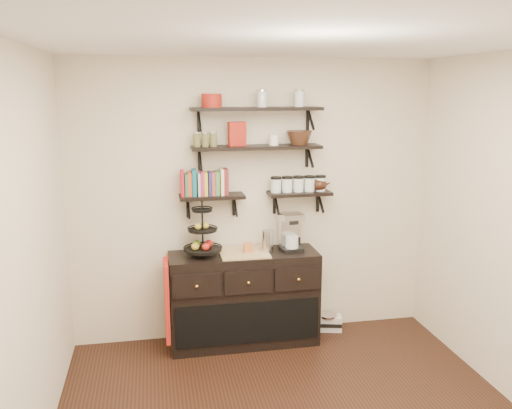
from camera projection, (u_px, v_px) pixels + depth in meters
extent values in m
cube|color=white|center=(307.00, 41.00, 3.27)|extent=(3.50, 3.50, 0.02)
cube|color=beige|center=(254.00, 201.00, 5.24)|extent=(3.50, 0.02, 2.70)
cube|color=beige|center=(21.00, 271.00, 3.23)|extent=(0.02, 3.50, 2.70)
cube|color=black|center=(257.00, 109.00, 4.92)|extent=(1.20, 0.27, 0.03)
cube|color=black|center=(198.00, 121.00, 4.97)|extent=(0.02, 0.03, 0.20)
cube|color=black|center=(308.00, 120.00, 5.16)|extent=(0.02, 0.03, 0.20)
cube|color=black|center=(257.00, 147.00, 5.00)|extent=(1.20, 0.27, 0.03)
cube|color=black|center=(199.00, 159.00, 5.04)|extent=(0.02, 0.03, 0.20)
cube|color=black|center=(307.00, 157.00, 5.23)|extent=(0.02, 0.03, 0.20)
cube|color=black|center=(212.00, 196.00, 5.02)|extent=(0.60, 0.25, 0.03)
cube|color=black|center=(188.00, 207.00, 5.11)|extent=(0.02, 0.03, 0.20)
cube|color=black|center=(234.00, 205.00, 5.19)|extent=(0.03, 0.03, 0.20)
cube|color=black|center=(299.00, 193.00, 5.18)|extent=(0.60, 0.25, 0.03)
cube|color=black|center=(274.00, 203.00, 5.27)|extent=(0.03, 0.03, 0.20)
cube|color=black|center=(318.00, 202.00, 5.35)|extent=(0.02, 0.03, 0.20)
cube|color=#B31927|center=(184.00, 185.00, 4.95)|extent=(0.02, 0.15, 0.20)
cube|color=#25704E|center=(187.00, 183.00, 4.96)|extent=(0.03, 0.15, 0.24)
cube|color=#C34820|center=(191.00, 184.00, 4.97)|extent=(0.04, 0.15, 0.21)
cube|color=#116582|center=(195.00, 182.00, 4.97)|extent=(0.03, 0.15, 0.25)
cube|color=beige|center=(199.00, 183.00, 4.98)|extent=(0.03, 0.15, 0.22)
cube|color=#AF2764|center=(203.00, 181.00, 4.98)|extent=(0.04, 0.15, 0.26)
cube|color=gold|center=(207.00, 183.00, 4.99)|extent=(0.03, 0.15, 0.23)
cube|color=navy|center=(211.00, 184.00, 5.00)|extent=(0.03, 0.15, 0.20)
cube|color=#A8443A|center=(216.00, 182.00, 5.01)|extent=(0.04, 0.15, 0.24)
cube|color=#478245|center=(220.00, 183.00, 5.02)|extent=(0.03, 0.15, 0.21)
cube|color=#FBDFB6|center=(224.00, 181.00, 5.02)|extent=(0.03, 0.15, 0.25)
cube|color=maroon|center=(228.00, 183.00, 5.03)|extent=(0.02, 0.15, 0.22)
cylinder|color=silver|center=(276.00, 186.00, 5.12)|extent=(0.10, 0.10, 0.13)
cylinder|color=silver|center=(287.00, 185.00, 5.14)|extent=(0.10, 0.10, 0.13)
cylinder|color=silver|center=(298.00, 185.00, 5.16)|extent=(0.10, 0.10, 0.13)
cylinder|color=silver|center=(309.00, 184.00, 5.18)|extent=(0.10, 0.10, 0.13)
cylinder|color=silver|center=(320.00, 184.00, 5.21)|extent=(0.10, 0.10, 0.13)
cube|color=black|center=(244.00, 298.00, 5.18)|extent=(1.40, 0.45, 0.90)
cube|color=tan|center=(244.00, 253.00, 5.08)|extent=(0.45, 0.41, 0.02)
sphere|color=gold|center=(197.00, 286.00, 4.79)|extent=(0.04, 0.04, 0.04)
sphere|color=gold|center=(249.00, 283.00, 4.88)|extent=(0.04, 0.04, 0.04)
sphere|color=gold|center=(299.00, 280.00, 4.96)|extent=(0.04, 0.04, 0.04)
cylinder|color=black|center=(203.00, 229.00, 4.96)|extent=(0.02, 0.02, 0.51)
cylinder|color=black|center=(203.00, 249.00, 5.00)|extent=(0.35, 0.35, 0.01)
cylinder|color=black|center=(203.00, 230.00, 4.96)|extent=(0.27, 0.27, 0.02)
cylinder|color=black|center=(202.00, 210.00, 4.92)|extent=(0.18, 0.18, 0.02)
sphere|color=#B21914|center=(209.00, 243.00, 5.04)|extent=(0.07, 0.07, 0.07)
sphere|color=gold|center=(198.00, 226.00, 4.94)|extent=(0.06, 0.06, 0.06)
cube|color=#B45D29|center=(248.00, 247.00, 5.08)|extent=(0.08, 0.08, 0.08)
cube|color=black|center=(291.00, 249.00, 5.16)|extent=(0.22, 0.20, 0.04)
cube|color=silver|center=(290.00, 232.00, 5.19)|extent=(0.20, 0.09, 0.31)
cube|color=silver|center=(292.00, 217.00, 5.10)|extent=(0.22, 0.20, 0.06)
cylinder|color=silver|center=(292.00, 242.00, 5.13)|extent=(0.14, 0.14, 0.12)
cylinder|color=silver|center=(268.00, 241.00, 5.08)|extent=(0.11, 0.11, 0.22)
cube|color=maroon|center=(167.00, 300.00, 4.93)|extent=(0.04, 0.32, 0.74)
cube|color=silver|center=(327.00, 323.00, 5.52)|extent=(0.31, 0.20, 0.15)
cylinder|color=silver|center=(328.00, 315.00, 5.50)|extent=(0.23, 0.23, 0.02)
cube|color=black|center=(330.00, 326.00, 5.45)|extent=(0.24, 0.07, 0.04)
cube|color=#9D1E11|center=(237.00, 134.00, 4.94)|extent=(0.17, 0.08, 0.22)
cylinder|color=white|center=(274.00, 140.00, 5.01)|extent=(0.09, 0.09, 0.10)
cylinder|color=#9D1E11|center=(212.00, 101.00, 4.83)|extent=(0.18, 0.18, 0.12)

